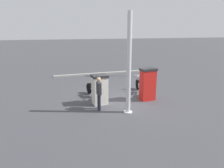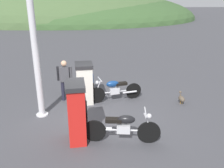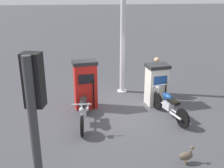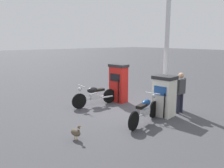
{
  "view_description": "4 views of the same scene",
  "coord_description": "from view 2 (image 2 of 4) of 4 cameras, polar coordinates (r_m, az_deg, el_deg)",
  "views": [
    {
      "loc": [
        -10.36,
        3.07,
        3.72
      ],
      "look_at": [
        0.71,
        0.33,
        0.64
      ],
      "focal_mm": 33.58,
      "sensor_mm": 36.0,
      "label": 1
    },
    {
      "loc": [
        0.24,
        -7.27,
        3.92
      ],
      "look_at": [
        0.4,
        0.09,
        1.15
      ],
      "focal_mm": 39.78,
      "sensor_mm": 36.0,
      "label": 2
    },
    {
      "loc": [
        8.23,
        -1.46,
        4.05
      ],
      "look_at": [
        0.2,
        -0.44,
        1.12
      ],
      "focal_mm": 43.15,
      "sensor_mm": 36.0,
      "label": 3
    },
    {
      "loc": [
        5.99,
        6.28,
        2.76
      ],
      "look_at": [
        0.58,
        -0.31,
        1.1
      ],
      "focal_mm": 36.33,
      "sensor_mm": 36.0,
      "label": 4
    }
  ],
  "objects": [
    {
      "name": "distant_hill_main",
      "position": [
        40.51,
        -9.74,
        14.74
      ],
      "size": [
        38.48,
        26.33,
        8.22
      ],
      "color": "#38562D",
      "rests_on": "ground"
    },
    {
      "name": "ground_plane",
      "position": [
        8.26,
        -2.8,
        -7.75
      ],
      "size": [
        120.0,
        120.0,
        0.0
      ],
      "primitive_type": "plane",
      "color": "#424247"
    },
    {
      "name": "distant_hill_secondary",
      "position": [
        41.21,
        -12.77,
        14.64
      ],
      "size": [
        38.71,
        26.9,
        10.87
      ],
      "color": "#476038",
      "rests_on": "ground"
    },
    {
      "name": "wandering_duck",
      "position": [
        9.48,
        15.69,
        -3.21
      ],
      "size": [
        0.24,
        0.45,
        0.45
      ],
      "color": "brown",
      "rests_on": "ground"
    },
    {
      "name": "fuel_pump_far",
      "position": [
        9.15,
        -6.33,
        0.26
      ],
      "size": [
        0.72,
        0.84,
        1.5
      ],
      "color": "silver",
      "rests_on": "ground"
    },
    {
      "name": "motorcycle_far_pump",
      "position": [
        9.3,
        0.63,
        -1.19
      ],
      "size": [
        2.0,
        0.75,
        0.94
      ],
      "color": "black",
      "rests_on": "ground"
    },
    {
      "name": "fuel_pump_near",
      "position": [
        6.78,
        -8.12,
        -6.39
      ],
      "size": [
        0.61,
        0.9,
        1.71
      ],
      "color": "red",
      "rests_on": "ground"
    },
    {
      "name": "canopy_support_pole",
      "position": [
        8.03,
        -17.17,
        6.7
      ],
      "size": [
        0.4,
        0.4,
        4.38
      ],
      "color": "silver",
      "rests_on": "ground"
    },
    {
      "name": "attendant_person",
      "position": [
        9.37,
        -10.8,
        1.32
      ],
      "size": [
        0.57,
        0.22,
        1.56
      ],
      "color": "#1E1E2D",
      "rests_on": "ground"
    },
    {
      "name": "motorcycle_near_pump",
      "position": [
        6.83,
        2.49,
        -9.83
      ],
      "size": [
        2.12,
        0.56,
        0.95
      ],
      "color": "black",
      "rests_on": "ground"
    }
  ]
}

